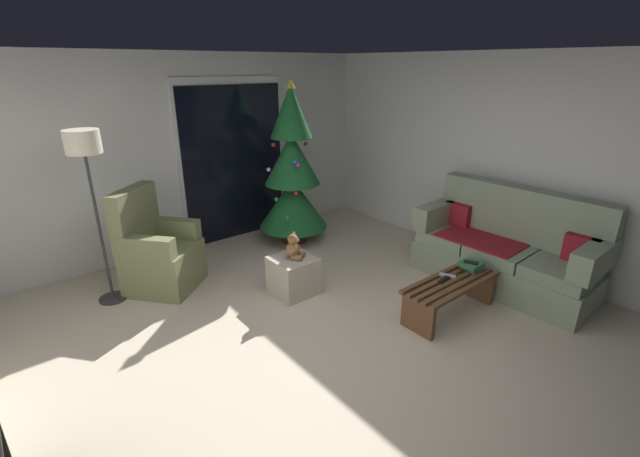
# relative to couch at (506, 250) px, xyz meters

# --- Properties ---
(ground_plane) EXTENTS (7.00, 7.00, 0.00)m
(ground_plane) POSITION_rel_couch_xyz_m (-2.32, 0.24, -0.40)
(ground_plane) COLOR beige
(wall_back) EXTENTS (5.72, 0.12, 2.50)m
(wall_back) POSITION_rel_couch_xyz_m (-2.32, 3.30, 0.85)
(wall_back) COLOR silver
(wall_back) RESTS_ON ground
(wall_right) EXTENTS (0.12, 6.00, 2.50)m
(wall_right) POSITION_rel_couch_xyz_m (0.54, 0.24, 0.85)
(wall_right) COLOR silver
(wall_right) RESTS_ON ground
(patio_door_frame) EXTENTS (1.60, 0.02, 2.20)m
(patio_door_frame) POSITION_rel_couch_xyz_m (-1.59, 3.22, 0.70)
(patio_door_frame) COLOR silver
(patio_door_frame) RESTS_ON ground
(patio_door_glass) EXTENTS (1.50, 0.02, 2.10)m
(patio_door_glass) POSITION_rel_couch_xyz_m (-1.59, 3.21, 0.65)
(patio_door_glass) COLOR black
(patio_door_glass) RESTS_ON ground
(couch) EXTENTS (0.84, 1.96, 1.08)m
(couch) POSITION_rel_couch_xyz_m (0.00, 0.00, 0.00)
(couch) COLOR gray
(couch) RESTS_ON ground
(coffee_table) EXTENTS (1.10, 0.40, 0.37)m
(coffee_table) POSITION_rel_couch_xyz_m (-1.03, -0.02, -0.15)
(coffee_table) COLOR brown
(coffee_table) RESTS_ON ground
(remote_silver) EXTENTS (0.11, 0.16, 0.02)m
(remote_silver) POSITION_rel_couch_xyz_m (-0.99, 0.07, -0.02)
(remote_silver) COLOR #ADADB2
(remote_silver) RESTS_ON coffee_table
(remote_black) EXTENTS (0.16, 0.07, 0.02)m
(remote_black) POSITION_rel_couch_xyz_m (-1.10, 0.03, -0.02)
(remote_black) COLOR black
(remote_black) RESTS_ON coffee_table
(book_stack) EXTENTS (0.24, 0.22, 0.08)m
(book_stack) POSITION_rel_couch_xyz_m (-0.67, -0.00, 0.02)
(book_stack) COLOR #4C4C51
(book_stack) RESTS_ON coffee_table
(cell_phone) EXTENTS (0.12, 0.16, 0.01)m
(cell_phone) POSITION_rel_couch_xyz_m (-0.69, 0.00, 0.06)
(cell_phone) COLOR black
(cell_phone) RESTS_ON book_stack
(christmas_tree) EXTENTS (0.94, 0.94, 2.18)m
(christmas_tree) POSITION_rel_couch_xyz_m (-1.11, 2.52, 0.56)
(christmas_tree) COLOR #4C1E19
(christmas_tree) RESTS_ON ground
(armchair) EXTENTS (0.96, 0.97, 1.13)m
(armchair) POSITION_rel_couch_xyz_m (-3.05, 2.37, 0.00)
(armchair) COLOR olive
(armchair) RESTS_ON ground
(floor_lamp) EXTENTS (0.32, 0.32, 1.78)m
(floor_lamp) POSITION_rel_couch_xyz_m (-3.56, 2.41, 1.11)
(floor_lamp) COLOR #2D2D30
(floor_lamp) RESTS_ON ground
(ottoman) EXTENTS (0.44, 0.44, 0.41)m
(ottoman) POSITION_rel_couch_xyz_m (-1.98, 1.32, -0.19)
(ottoman) COLOR #B2A893
(ottoman) RESTS_ON ground
(teddy_bear_chestnut) EXTENTS (0.21, 0.22, 0.29)m
(teddy_bear_chestnut) POSITION_rel_couch_xyz_m (-1.97, 1.31, 0.13)
(teddy_bear_chestnut) COLOR brown
(teddy_bear_chestnut) RESTS_ON ottoman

